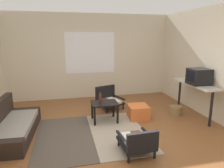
{
  "coord_description": "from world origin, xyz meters",
  "views": [
    {
      "loc": [
        -0.82,
        -3.59,
        1.97
      ],
      "look_at": [
        0.18,
        0.71,
        0.95
      ],
      "focal_mm": 32.7,
      "sensor_mm": 36.0,
      "label": 1
    }
  ],
  "objects_px": {
    "armchair_by_window": "(109,99)",
    "ottoman_orange": "(138,112)",
    "console_shelf": "(195,87)",
    "crt_television": "(199,77)",
    "wicker_basket": "(175,110)",
    "couch": "(11,127)",
    "armchair_striped_foreground": "(138,142)",
    "clay_vase": "(190,77)",
    "glass_bottle": "(100,98)",
    "coffee_table": "(105,107)"
  },
  "relations": [
    {
      "from": "ottoman_orange",
      "to": "armchair_striped_foreground",
      "type": "bearing_deg",
      "value": -110.75
    },
    {
      "from": "coffee_table",
      "to": "console_shelf",
      "type": "height_order",
      "value": "console_shelf"
    },
    {
      "from": "coffee_table",
      "to": "glass_bottle",
      "type": "height_order",
      "value": "glass_bottle"
    },
    {
      "from": "console_shelf",
      "to": "wicker_basket",
      "type": "bearing_deg",
      "value": 154.58
    },
    {
      "from": "armchair_by_window",
      "to": "crt_television",
      "type": "relative_size",
      "value": 1.7
    },
    {
      "from": "console_shelf",
      "to": "clay_vase",
      "type": "relative_size",
      "value": 4.59
    },
    {
      "from": "crt_television",
      "to": "glass_bottle",
      "type": "bearing_deg",
      "value": 171.7
    },
    {
      "from": "crt_television",
      "to": "couch",
      "type": "bearing_deg",
      "value": -179.53
    },
    {
      "from": "crt_television",
      "to": "ottoman_orange",
      "type": "bearing_deg",
      "value": 168.37
    },
    {
      "from": "console_shelf",
      "to": "crt_television",
      "type": "height_order",
      "value": "crt_television"
    },
    {
      "from": "couch",
      "to": "ottoman_orange",
      "type": "distance_m",
      "value": 2.85
    },
    {
      "from": "armchair_striped_foreground",
      "to": "wicker_basket",
      "type": "xyz_separation_m",
      "value": [
        1.6,
        1.52,
        -0.12
      ]
    },
    {
      "from": "crt_television",
      "to": "glass_bottle",
      "type": "relative_size",
      "value": 1.91
    },
    {
      "from": "couch",
      "to": "armchair_striped_foreground",
      "type": "relative_size",
      "value": 2.81
    },
    {
      "from": "crt_television",
      "to": "clay_vase",
      "type": "bearing_deg",
      "value": 89.48
    },
    {
      "from": "armchair_by_window",
      "to": "wicker_basket",
      "type": "relative_size",
      "value": 2.45
    },
    {
      "from": "armchair_by_window",
      "to": "ottoman_orange",
      "type": "distance_m",
      "value": 1.07
    },
    {
      "from": "armchair_by_window",
      "to": "clay_vase",
      "type": "relative_size",
      "value": 2.53
    },
    {
      "from": "armchair_striped_foreground",
      "to": "clay_vase",
      "type": "height_order",
      "value": "clay_vase"
    },
    {
      "from": "armchair_by_window",
      "to": "wicker_basket",
      "type": "distance_m",
      "value": 1.83
    },
    {
      "from": "crt_television",
      "to": "clay_vase",
      "type": "height_order",
      "value": "crt_television"
    },
    {
      "from": "crt_television",
      "to": "coffee_table",
      "type": "bearing_deg",
      "value": 172.54
    },
    {
      "from": "armchair_striped_foreground",
      "to": "ottoman_orange",
      "type": "relative_size",
      "value": 1.34
    },
    {
      "from": "armchair_striped_foreground",
      "to": "clay_vase",
      "type": "distance_m",
      "value": 2.63
    },
    {
      "from": "ottoman_orange",
      "to": "clay_vase",
      "type": "bearing_deg",
      "value": 2.25
    },
    {
      "from": "armchair_by_window",
      "to": "console_shelf",
      "type": "relative_size",
      "value": 0.55
    },
    {
      "from": "coffee_table",
      "to": "clay_vase",
      "type": "height_order",
      "value": "clay_vase"
    },
    {
      "from": "coffee_table",
      "to": "ottoman_orange",
      "type": "height_order",
      "value": "coffee_table"
    },
    {
      "from": "armchair_by_window",
      "to": "wicker_basket",
      "type": "bearing_deg",
      "value": -29.52
    },
    {
      "from": "ottoman_orange",
      "to": "couch",
      "type": "bearing_deg",
      "value": -173.47
    },
    {
      "from": "clay_vase",
      "to": "wicker_basket",
      "type": "distance_m",
      "value": 0.93
    },
    {
      "from": "ottoman_orange",
      "to": "clay_vase",
      "type": "relative_size",
      "value": 1.55
    },
    {
      "from": "coffee_table",
      "to": "armchair_by_window",
      "type": "xyz_separation_m",
      "value": [
        0.29,
        0.91,
        -0.1
      ]
    },
    {
      "from": "ottoman_orange",
      "to": "console_shelf",
      "type": "xyz_separation_m",
      "value": [
        1.41,
        -0.16,
        0.58
      ]
    },
    {
      "from": "couch",
      "to": "armchair_by_window",
      "type": "bearing_deg",
      "value": 28.5
    },
    {
      "from": "clay_vase",
      "to": "ottoman_orange",
      "type": "bearing_deg",
      "value": -177.75
    },
    {
      "from": "ottoman_orange",
      "to": "console_shelf",
      "type": "bearing_deg",
      "value": -6.5
    },
    {
      "from": "crt_television",
      "to": "console_shelf",
      "type": "bearing_deg",
      "value": 88.6
    },
    {
      "from": "armchair_striped_foreground",
      "to": "ottoman_orange",
      "type": "height_order",
      "value": "armchair_striped_foreground"
    },
    {
      "from": "glass_bottle",
      "to": "armchair_striped_foreground",
      "type": "bearing_deg",
      "value": -76.73
    },
    {
      "from": "armchair_by_window",
      "to": "ottoman_orange",
      "type": "relative_size",
      "value": 1.63
    },
    {
      "from": "glass_bottle",
      "to": "armchair_by_window",
      "type": "bearing_deg",
      "value": 65.92
    },
    {
      "from": "couch",
      "to": "armchair_striped_foreground",
      "type": "height_order",
      "value": "couch"
    },
    {
      "from": "armchair_by_window",
      "to": "ottoman_orange",
      "type": "height_order",
      "value": "armchair_by_window"
    },
    {
      "from": "ottoman_orange",
      "to": "crt_television",
      "type": "relative_size",
      "value": 1.04
    },
    {
      "from": "coffee_table",
      "to": "crt_television",
      "type": "relative_size",
      "value": 1.33
    },
    {
      "from": "coffee_table",
      "to": "crt_television",
      "type": "height_order",
      "value": "crt_television"
    },
    {
      "from": "crt_television",
      "to": "glass_bottle",
      "type": "distance_m",
      "value": 2.42
    },
    {
      "from": "ottoman_orange",
      "to": "armchair_by_window",
      "type": "bearing_deg",
      "value": 121.06
    },
    {
      "from": "console_shelf",
      "to": "armchair_striped_foreground",
      "type": "bearing_deg",
      "value": -145.83
    }
  ]
}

